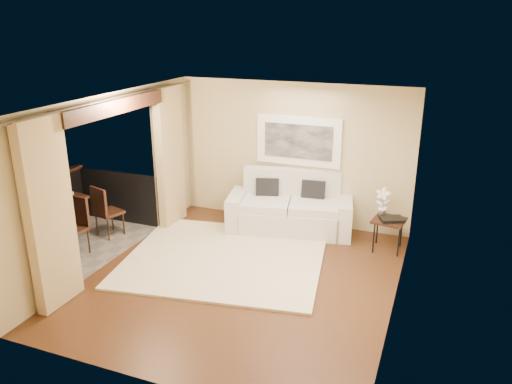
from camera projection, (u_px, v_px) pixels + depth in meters
The scene contains 18 objects.
floor at pixel (243, 278), 7.67m from camera, with size 5.00×5.00×0.00m, color #4F2D17.
room_shell at pixel (112, 106), 7.57m from camera, with size 5.00×6.40×5.00m.
balcony at pixel (69, 236), 8.74m from camera, with size 1.81×2.60×1.17m.
curtains at pixel (120, 180), 7.95m from camera, with size 0.16×4.80×2.64m.
artwork at pixel (298, 141), 9.27m from camera, with size 1.62×0.07×0.92m.
rug at pixel (225, 258), 8.28m from camera, with size 3.18×2.77×0.04m, color beige.
sofa at pixel (290, 209), 9.36m from camera, with size 2.42×1.42×1.09m.
side_table at pixel (389, 223), 8.46m from camera, with size 0.59×0.59×0.56m.
tray at pixel (392, 219), 8.39m from camera, with size 0.38×0.28×0.05m, color black.
orchid at pixel (383, 202), 8.55m from camera, with size 0.26×0.18×0.49m, color white.
bistro_table at pixel (66, 202), 9.10m from camera, with size 0.69×0.69×0.70m.
balcony_chair_far at pixel (104, 208), 8.94m from camera, with size 0.52×0.52×0.97m.
balcony_chair_near at pixel (76, 221), 8.33m from camera, with size 0.47×0.48×0.99m.
ice_bucket at pixel (60, 190), 9.15m from camera, with size 0.18×0.18×0.20m, color white.
candle at pixel (72, 194), 9.16m from camera, with size 0.06×0.06×0.07m, color red.
vase at pixel (55, 196), 8.90m from camera, with size 0.04×0.04×0.18m, color silver.
glass_a at pixel (68, 197), 8.90m from camera, with size 0.06×0.06×0.12m, color white.
glass_b at pixel (72, 196), 8.98m from camera, with size 0.06×0.06×0.12m, color white.
Camera 1 is at (2.66, -6.26, 3.79)m, focal length 35.00 mm.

